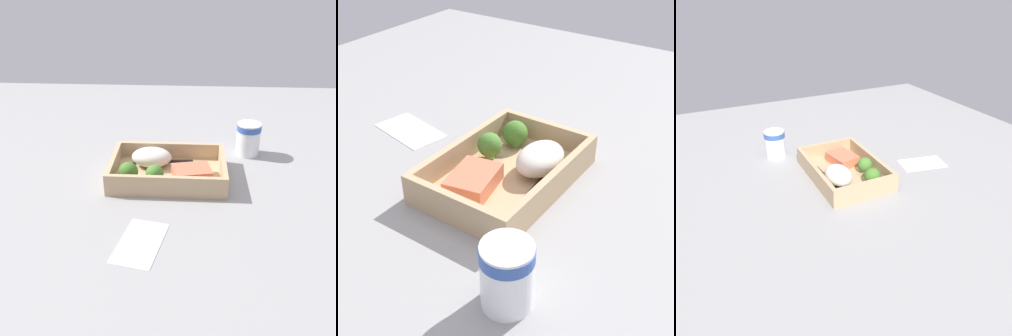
# 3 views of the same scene
# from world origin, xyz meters

# --- Properties ---
(ground_plane) EXTENTS (1.60, 1.60, 0.02)m
(ground_plane) POSITION_xyz_m (0.00, 0.00, -0.01)
(ground_plane) COLOR gray
(takeout_tray) EXTENTS (0.28, 0.19, 0.01)m
(takeout_tray) POSITION_xyz_m (0.00, 0.00, 0.01)
(takeout_tray) COLOR tan
(takeout_tray) RESTS_ON ground_plane
(tray_rim) EXTENTS (0.28, 0.19, 0.04)m
(tray_rim) POSITION_xyz_m (0.00, 0.00, 0.03)
(tray_rim) COLOR tan
(tray_rim) RESTS_ON takeout_tray
(salmon_fillet) EXTENTS (0.10, 0.08, 0.03)m
(salmon_fillet) POSITION_xyz_m (-0.06, 0.02, 0.03)
(salmon_fillet) COLOR #DB6C4C
(salmon_fillet) RESTS_ON takeout_tray
(mashed_potatoes) EXTENTS (0.10, 0.07, 0.05)m
(mashed_potatoes) POSITION_xyz_m (0.04, -0.04, 0.04)
(mashed_potatoes) COLOR silver
(mashed_potatoes) RESTS_ON takeout_tray
(broccoli_floret_1) EXTENTS (0.05, 0.05, 0.05)m
(broccoli_floret_1) POSITION_xyz_m (0.09, 0.04, 0.04)
(broccoli_floret_1) COLOR #73A45D
(broccoli_floret_1) RESTS_ON takeout_tray
(broccoli_floret_2) EXTENTS (0.04, 0.04, 0.05)m
(broccoli_floret_2) POSITION_xyz_m (0.03, 0.05, 0.04)
(broccoli_floret_2) COLOR #79A25C
(broccoli_floret_2) RESTS_ON takeout_tray
(fork) EXTENTS (0.16, 0.03, 0.00)m
(fork) POSITION_xyz_m (0.03, -0.06, 0.01)
(fork) COLOR black
(fork) RESTS_ON takeout_tray
(paper_cup) EXTENTS (0.07, 0.07, 0.09)m
(paper_cup) POSITION_xyz_m (-0.21, -0.15, 0.05)
(paper_cup) COLOR white
(paper_cup) RESTS_ON ground_plane
(receipt_slip) EXTENTS (0.11, 0.15, 0.00)m
(receipt_slip) POSITION_xyz_m (0.04, 0.26, 0.00)
(receipt_slip) COLOR white
(receipt_slip) RESTS_ON ground_plane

